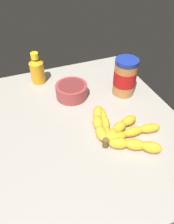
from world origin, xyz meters
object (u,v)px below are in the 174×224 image
object	(u,v)px
honey_bottle	(37,70)
small_bowl	(72,91)
peanut_butter_jar	(125,77)
banana_bunch	(118,130)

from	to	relation	value
honey_bottle	small_bowl	distance (cm)	18.87
peanut_butter_jar	honey_bottle	size ratio (longest dim) A/B	1.10
small_bowl	honey_bottle	bearing A→B (deg)	33.73
honey_bottle	peanut_butter_jar	bearing A→B (deg)	-123.68
banana_bunch	honey_bottle	xyz separation A→B (cm)	(40.37, 18.35, 4.32)
small_bowl	banana_bunch	bearing A→B (deg)	-162.15
banana_bunch	peanut_butter_jar	world-z (taller)	peanut_butter_jar
banana_bunch	small_bowl	size ratio (longest dim) A/B	2.17
peanut_butter_jar	small_bowl	size ratio (longest dim) A/B	1.20
peanut_butter_jar	honey_bottle	world-z (taller)	peanut_butter_jar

